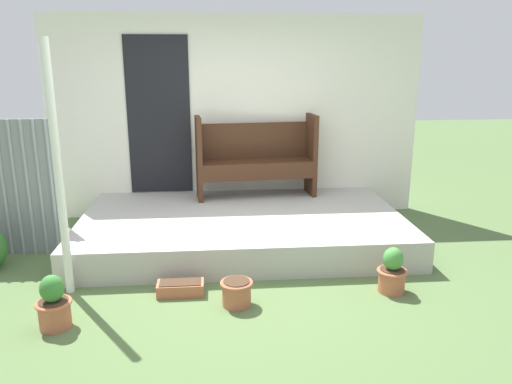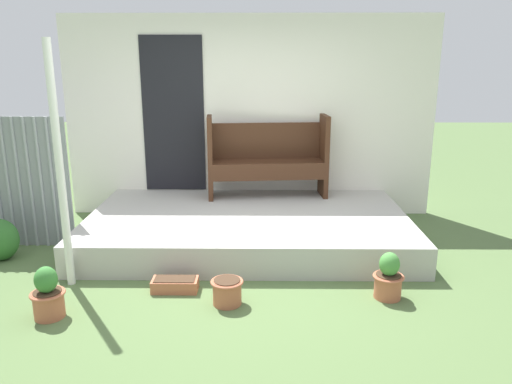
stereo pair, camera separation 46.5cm
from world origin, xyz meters
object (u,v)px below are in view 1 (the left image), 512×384
at_px(flower_pot_left, 54,305).
at_px(flower_pot_right, 392,273).
at_px(support_post, 58,173).
at_px(planter_box_rect, 180,288).
at_px(bench, 256,155).
at_px(flower_pot_middle, 237,292).

xyz_separation_m(flower_pot_left, flower_pot_right, (2.86, 0.37, -0.01)).
distance_m(support_post, planter_box_rect, 1.46).
height_order(support_post, planter_box_rect, support_post).
bearing_deg(planter_box_rect, support_post, 172.14).
distance_m(support_post, flower_pot_right, 3.07).
relative_size(bench, flower_pot_middle, 5.37).
bearing_deg(planter_box_rect, flower_pot_left, -152.85).
relative_size(support_post, bench, 1.45).
relative_size(bench, flower_pot_left, 3.46).
bearing_deg(flower_pot_left, flower_pot_middle, 9.44).
relative_size(bench, flower_pot_right, 3.60).
height_order(support_post, bench, support_post).
xyz_separation_m(support_post, flower_pot_left, (0.05, -0.63, -0.92)).
bearing_deg(flower_pot_middle, flower_pot_left, -170.56).
relative_size(flower_pot_left, flower_pot_right, 1.04).
relative_size(flower_pot_middle, planter_box_rect, 0.68).
xyz_separation_m(flower_pot_left, flower_pot_middle, (1.45, 0.24, -0.07)).
bearing_deg(bench, support_post, -139.16).
xyz_separation_m(flower_pot_right, planter_box_rect, (-1.91, 0.11, -0.13)).
relative_size(flower_pot_left, flower_pot_middle, 1.55).
xyz_separation_m(flower_pot_left, planter_box_rect, (0.95, 0.49, -0.13)).
bearing_deg(flower_pot_middle, planter_box_rect, 153.43).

